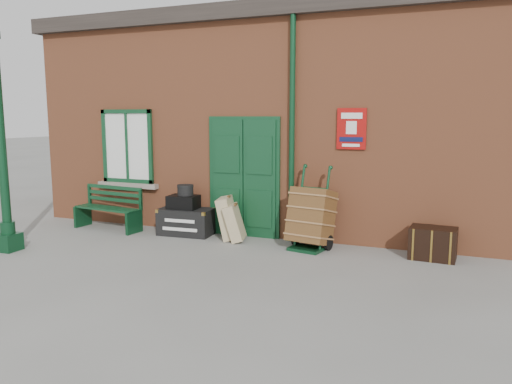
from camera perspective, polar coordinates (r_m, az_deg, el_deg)
The scene contains 11 objects.
ground at distance 8.17m, azimuth -3.45°, elevation -7.43°, with size 80.00×80.00×0.00m, color gray.
station_building at distance 11.12m, azimuth 4.15°, elevation 8.11°, with size 10.30×4.30×4.36m.
canopy_column at distance 9.29m, azimuth -26.94°, elevation 2.43°, with size 0.34×0.34×3.61m.
bench at distance 10.48m, azimuth -16.39°, elevation -1.65°, with size 1.49×0.61×0.90m.
houdini_trunk at distance 9.71m, azimuth -7.99°, elevation -3.37°, with size 1.02×0.56×0.51m, color black.
strongbox at distance 9.66m, azimuth -8.29°, elevation -1.14°, with size 0.56×0.41×0.25m, color black.
hatbox at distance 9.63m, azimuth -8.08°, elevation 0.22°, with size 0.30×0.30×0.20m, color black.
suitcase_back at distance 9.26m, azimuth -3.24°, elevation -2.97°, with size 0.22×0.55×0.77m, color tan.
suitcase_front at distance 9.11m, azimuth -2.47°, elevation -3.51°, with size 0.20×0.49×0.66m, color tan.
porter_trolley at distance 8.61m, azimuth 6.31°, elevation -2.92°, with size 0.80×0.84×1.40m.
dark_trunk at distance 8.48m, azimuth 19.57°, elevation -5.54°, with size 0.71×0.46×0.51m, color black.
Camera 1 is at (3.34, -7.11, 2.26)m, focal length 35.00 mm.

